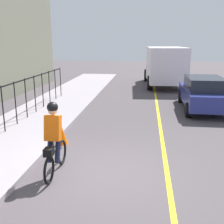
% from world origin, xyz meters
% --- Properties ---
extents(ground_plane, '(80.00, 80.00, 0.00)m').
position_xyz_m(ground_plane, '(0.00, 0.00, 0.00)').
color(ground_plane, '#4B4448').
extents(lane_line_centre, '(36.00, 0.12, 0.01)m').
position_xyz_m(lane_line_centre, '(0.00, -1.60, 0.00)').
color(lane_line_centre, yellow).
rests_on(lane_line_centre, ground).
extents(cyclist_lead, '(1.71, 0.36, 1.83)m').
position_xyz_m(cyclist_lead, '(-0.22, 1.14, 0.91)').
color(cyclist_lead, black).
rests_on(cyclist_lead, ground).
extents(patrol_sedan, '(4.41, 1.94, 1.58)m').
position_xyz_m(patrol_sedan, '(7.09, -3.70, 0.82)').
color(patrol_sedan, navy).
rests_on(patrol_sedan, ground).
extents(box_truck_background, '(6.83, 2.85, 2.78)m').
position_xyz_m(box_truck_background, '(14.33, -2.26, 1.55)').
color(box_truck_background, white).
rests_on(box_truck_background, ground).
extents(traffic_cone_near, '(0.36, 0.36, 0.61)m').
position_xyz_m(traffic_cone_near, '(1.85, 1.60, 0.31)').
color(traffic_cone_near, '#FD5B00').
rests_on(traffic_cone_near, ground).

